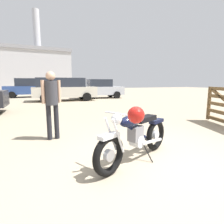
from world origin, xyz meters
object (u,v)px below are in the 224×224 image
object	(u,v)px
silver_sedan_mid	(63,88)
blue_hatchback_right	(28,88)
vintage_motorcycle	(136,135)
white_estate_far	(99,89)
bystander	(52,98)

from	to	relation	value
silver_sedan_mid	blue_hatchback_right	bearing A→B (deg)	119.84
vintage_motorcycle	blue_hatchback_right	size ratio (longest dim) A/B	0.49
vintage_motorcycle	white_estate_far	bearing A→B (deg)	-131.91
vintage_motorcycle	blue_hatchback_right	world-z (taller)	blue_hatchback_right
white_estate_far	blue_hatchback_right	world-z (taller)	blue_hatchback_right
bystander	blue_hatchback_right	xyz separation A→B (m)	(-1.03, 14.60, -0.10)
vintage_motorcycle	white_estate_far	xyz separation A→B (m)	(3.71, 12.88, 0.34)
vintage_motorcycle	bystander	xyz separation A→B (m)	(-1.22, 1.94, 0.53)
vintage_motorcycle	silver_sedan_mid	distance (m)	11.71
vintage_motorcycle	silver_sedan_mid	world-z (taller)	silver_sedan_mid
vintage_motorcycle	bystander	size ratio (longest dim) A/B	1.16
bystander	blue_hatchback_right	distance (m)	14.63
silver_sedan_mid	white_estate_far	world-z (taller)	silver_sedan_mid
silver_sedan_mid	bystander	bearing A→B (deg)	-98.13
blue_hatchback_right	white_estate_far	bearing A→B (deg)	149.54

